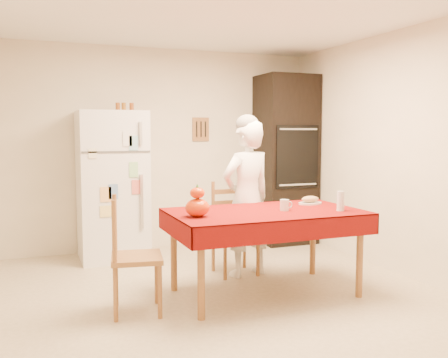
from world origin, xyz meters
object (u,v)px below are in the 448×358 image
pumpkin_lower (197,208)px  wine_glass (341,201)px  coffee_mug (285,205)px  dining_table (265,218)px  bread_plate (310,203)px  refrigerator (112,185)px  chair_far (233,224)px  oven_cabinet (286,160)px  seated_woman (247,199)px  chair_left (128,251)px

pumpkin_lower → wine_glass: wine_glass is taller
coffee_mug → dining_table: bearing=157.3°
coffee_mug → bread_plate: 0.50m
refrigerator → chair_far: size_ratio=1.79×
pumpkin_lower → oven_cabinet: bearing=45.9°
refrigerator → coffee_mug: size_ratio=17.00×
dining_table → coffee_mug: bearing=-22.7°
seated_woman → wine_glass: size_ratio=8.98×
oven_cabinet → chair_left: bearing=-142.3°
oven_cabinet → wine_glass: bearing=-105.5°
chair_far → bread_plate: 0.85m
chair_far → oven_cabinet: bearing=42.1°
chair_left → bread_plate: bearing=-73.0°
seated_woman → pumpkin_lower: bearing=28.7°
oven_cabinet → seated_woman: bearing=-131.9°
seated_woman → pumpkin_lower: size_ratio=7.78×
oven_cabinet → seated_woman: (-1.12, -1.25, -0.31)m
refrigerator → oven_cabinet: bearing=1.2°
coffee_mug → wine_glass: 0.50m
refrigerator → wine_glass: refrigerator is taller
bread_plate → coffee_mug: bearing=-148.0°
pumpkin_lower → bread_plate: pumpkin_lower is taller
refrigerator → seated_woman: bearing=-46.0°
coffee_mug → bread_plate: coffee_mug is taller
chair_left → coffee_mug: size_ratio=9.50×
chair_far → seated_woman: 0.33m
dining_table → coffee_mug: size_ratio=17.00×
chair_far → chair_left: 1.47m
chair_far → seated_woman: size_ratio=0.60×
refrigerator → dining_table: bearing=-59.4°
pumpkin_lower → chair_far: bearing=51.6°
chair_left → wine_glass: 1.90m
chair_left → oven_cabinet: bearing=-42.6°
chair_far → coffee_mug: bearing=-79.4°
chair_far → chair_left: bearing=-147.5°
coffee_mug → wine_glass: (0.46, -0.18, 0.04)m
seated_woman → coffee_mug: seated_woman is taller
seated_woman → pumpkin_lower: (-0.76, -0.69, 0.05)m
chair_far → wine_glass: chair_far is taller
bread_plate → dining_table: bearing=-161.1°
refrigerator → pumpkin_lower: (0.40, -1.89, -0.01)m
dining_table → bread_plate: bearing=18.9°
dining_table → seated_woman: 0.62m
seated_woman → bread_plate: size_ratio=6.59×
refrigerator → oven_cabinet: oven_cabinet is taller
dining_table → wine_glass: (0.62, -0.25, 0.16)m
pumpkin_lower → wine_glass: (1.29, -0.17, 0.01)m
seated_woman → wine_glass: (0.53, -0.86, 0.06)m
chair_left → coffee_mug: bearing=-81.7°
dining_table → oven_cabinet: bearing=56.9°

